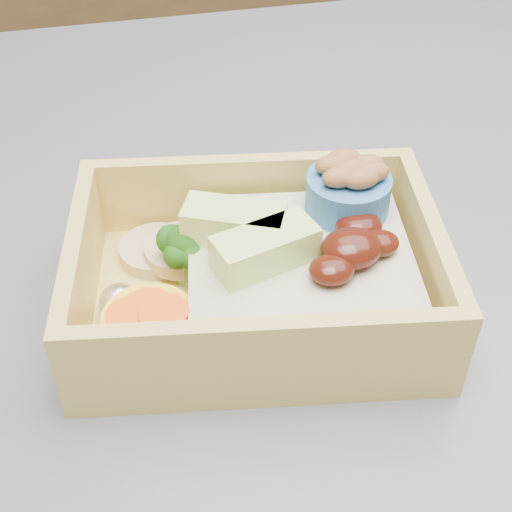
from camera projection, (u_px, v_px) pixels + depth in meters
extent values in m
cube|color=brown|center=(215.00, 54.00, 1.71)|extent=(3.20, 0.60, 0.90)
cube|color=#D7BA59|center=(256.00, 301.00, 0.41)|extent=(0.22, 0.17, 0.01)
cube|color=#D7BA59|center=(249.00, 191.00, 0.44)|extent=(0.20, 0.04, 0.05)
cube|color=#D7BA59|center=(266.00, 358.00, 0.34)|extent=(0.20, 0.04, 0.05)
cube|color=#D7BA59|center=(427.00, 256.00, 0.39)|extent=(0.03, 0.13, 0.05)
cube|color=#D7BA59|center=(81.00, 272.00, 0.38)|extent=(0.03, 0.13, 0.05)
cube|color=tan|center=(299.00, 273.00, 0.40)|extent=(0.14, 0.13, 0.03)
ellipsoid|color=#391008|center=(351.00, 248.00, 0.38)|extent=(0.04, 0.03, 0.02)
ellipsoid|color=#391008|center=(359.00, 227.00, 0.39)|extent=(0.03, 0.03, 0.01)
ellipsoid|color=#391008|center=(332.00, 270.00, 0.37)|extent=(0.03, 0.02, 0.01)
ellipsoid|color=#391008|center=(379.00, 243.00, 0.38)|extent=(0.02, 0.02, 0.01)
cube|color=#CCF480|center=(265.00, 248.00, 0.37)|extent=(0.06, 0.04, 0.02)
cube|color=#CCF480|center=(234.00, 223.00, 0.39)|extent=(0.06, 0.04, 0.02)
cylinder|color=#689952|center=(187.00, 269.00, 0.41)|extent=(0.01, 0.01, 0.02)
sphere|color=#205B14|center=(185.00, 242.00, 0.40)|extent=(0.02, 0.02, 0.02)
sphere|color=#205B14|center=(201.00, 240.00, 0.40)|extent=(0.02, 0.02, 0.02)
sphere|color=#205B14|center=(171.00, 240.00, 0.40)|extent=(0.02, 0.02, 0.02)
sphere|color=#205B14|center=(191.00, 256.00, 0.39)|extent=(0.02, 0.02, 0.02)
sphere|color=#205B14|center=(177.00, 255.00, 0.39)|extent=(0.02, 0.02, 0.02)
sphere|color=#205B14|center=(185.00, 235.00, 0.41)|extent=(0.02, 0.02, 0.02)
cylinder|color=yellow|center=(150.00, 330.00, 0.37)|extent=(0.05, 0.05, 0.02)
cylinder|color=#FF5A15|center=(148.00, 308.00, 0.36)|extent=(0.03, 0.03, 0.00)
cylinder|color=#FF5A15|center=(131.00, 316.00, 0.36)|extent=(0.03, 0.03, 0.00)
cylinder|color=#FF5A15|center=(164.00, 313.00, 0.36)|extent=(0.03, 0.03, 0.00)
cylinder|color=tan|center=(156.00, 251.00, 0.43)|extent=(0.04, 0.04, 0.01)
cylinder|color=tan|center=(181.00, 250.00, 0.42)|extent=(0.04, 0.04, 0.01)
ellipsoid|color=white|center=(215.00, 231.00, 0.43)|extent=(0.02, 0.02, 0.02)
ellipsoid|color=white|center=(119.00, 302.00, 0.39)|extent=(0.02, 0.02, 0.02)
cylinder|color=#3671B8|center=(348.00, 194.00, 0.41)|extent=(0.05, 0.05, 0.02)
ellipsoid|color=brown|center=(350.00, 170.00, 0.40)|extent=(0.02, 0.02, 0.01)
ellipsoid|color=brown|center=(366.00, 165.00, 0.40)|extent=(0.02, 0.02, 0.01)
ellipsoid|color=brown|center=(333.00, 165.00, 0.40)|extent=(0.02, 0.02, 0.01)
ellipsoid|color=brown|center=(361.00, 179.00, 0.39)|extent=(0.02, 0.02, 0.01)
ellipsoid|color=brown|center=(340.00, 177.00, 0.39)|extent=(0.02, 0.02, 0.01)
ellipsoid|color=brown|center=(371.00, 172.00, 0.40)|extent=(0.02, 0.02, 0.01)
ellipsoid|color=brown|center=(343.00, 159.00, 0.41)|extent=(0.02, 0.02, 0.01)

